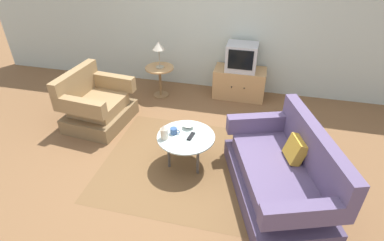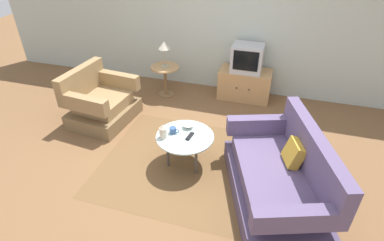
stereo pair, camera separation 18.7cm
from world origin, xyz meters
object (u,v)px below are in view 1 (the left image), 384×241
Objects in this scene: armchair at (96,106)px; tv_stand at (239,83)px; vase at (164,132)px; mug at (174,131)px; tv_remote_dark at (191,136)px; bowl at (189,126)px; television at (242,57)px; couch at (281,175)px; side_table at (160,75)px; table_lamp at (159,47)px; coffee_table at (186,139)px.

tv_stand is (2.11, 1.40, -0.03)m from armchair.
armchair reaches higher than vase.
tv_remote_dark is at bearing -4.66° from mug.
bowl is (0.24, 0.30, -0.07)m from vase.
television reaches higher than mug.
armchair is 0.58× the size of couch.
tv_remote_dark is (-0.40, -2.06, -0.29)m from television.
side_table is 1.90m from mug.
armchair is 3.00m from couch.
bowl is (1.63, -0.48, 0.20)m from armchair.
side_table is 2.91× the size of vase.
table_lamp is 2.06m from tv_remote_dark.
tv_remote_dark is at bearing 74.06° from armchair.
armchair is 1.63m from mug.
armchair is 2.57m from television.
tv_stand is (1.41, 0.32, -0.14)m from side_table.
vase is at bearing -156.42° from coffee_table.
tv_stand is at bearing 77.25° from coffee_table.
coffee_table is at bearing 96.99° from tv_remote_dark.
vase reaches higher than coffee_table.
mug is at bearing -107.06° from tv_stand.
armchair reaches higher than bowl.
coffee_table is at bearing 73.31° from armchair.
couch is (2.86, -0.93, -0.00)m from armchair.
coffee_table is 0.18m from mug.
bowl is at bearing -104.30° from tv_stand.
television is at bearing -90.00° from tv_stand.
television is at bearing -1.56° from couch.
mug is 0.23m from tv_remote_dark.
coffee_table is (-1.21, 0.26, 0.13)m from couch.
television is at bearing 75.60° from bowl.
mug reaches higher than tv_stand.
tv_remote_dark is at bearing -100.91° from tv_stand.
couch is 3.22× the size of side_table.
side_table is 1.48m from television.
tv_remote_dark is (0.07, -0.00, 0.05)m from coffee_table.
coffee_table is 4.28× the size of tv_remote_dark.
tv_remote_dark is at bearing -100.99° from television.
armchair is at bearing 52.71° from couch.
tv_remote_dark is (-0.40, -2.08, 0.21)m from tv_stand.
television is 1.44m from table_lamp.
coffee_table is 1.42× the size of television.
table_lamp is at bearing 38.29° from tv_remote_dark.
tv_stand is at bearing 12.86° from side_table.
armchair is 1.44m from table_lamp.
armchair is 5.45× the size of vase.
side_table reaches higher than coffee_table.
side_table reaches higher than tv_remote_dark.
mug is at bearing -131.19° from bowl.
tv_stand is at bearing 13.52° from table_lamp.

